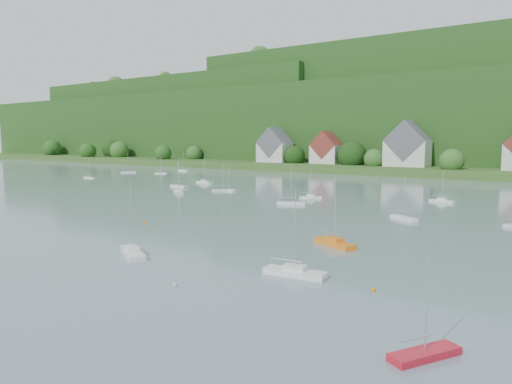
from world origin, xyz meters
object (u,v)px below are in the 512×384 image
at_px(near_sailboat_5, 335,242).
at_px(near_sailboat_7, 425,353).
at_px(near_sailboat_4, 133,252).
at_px(near_sailboat_3, 295,272).

height_order(near_sailboat_5, near_sailboat_7, near_sailboat_5).
bearing_deg(near_sailboat_4, near_sailboat_3, 41.64).
height_order(near_sailboat_3, near_sailboat_4, near_sailboat_4).
bearing_deg(near_sailboat_7, near_sailboat_5, 66.11).
relative_size(near_sailboat_4, near_sailboat_7, 1.31).
height_order(near_sailboat_3, near_sailboat_5, near_sailboat_5).
height_order(near_sailboat_4, near_sailboat_7, near_sailboat_4).
height_order(near_sailboat_4, near_sailboat_5, near_sailboat_4).
bearing_deg(near_sailboat_5, near_sailboat_3, -54.74).
height_order(near_sailboat_3, near_sailboat_7, near_sailboat_3).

